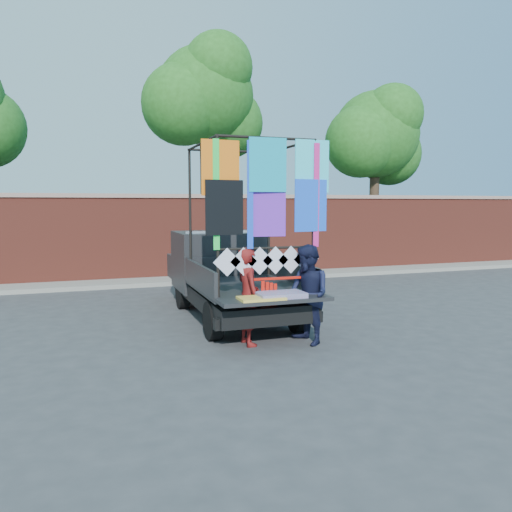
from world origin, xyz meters
name	(u,v)px	position (x,y,z in m)	size (l,w,h in m)	color
ground	(259,334)	(0.00, 0.00, 0.00)	(90.00, 90.00, 0.00)	#38383A
brick_wall	(184,236)	(0.00, 7.00, 1.33)	(30.00, 0.45, 2.61)	brown
curb	(189,280)	(0.00, 6.30, 0.06)	(30.00, 1.20, 0.12)	gray
tree_mid	(206,100)	(1.02, 8.12, 5.70)	(4.20, 3.30, 7.73)	#38281C
tree_right	(377,138)	(7.52, 8.12, 4.75)	(4.20, 3.30, 6.62)	#38281C
pickup_truck	(224,272)	(-0.09, 2.00, 0.85)	(2.14, 5.37, 3.38)	black
woman	(248,296)	(-0.40, -0.57, 0.81)	(0.59, 0.39, 1.62)	maroon
man	(308,295)	(0.55, -0.85, 0.82)	(0.80, 0.62, 1.65)	#151835
streamer_bundle	(273,289)	(-0.02, -0.72, 0.92)	(0.87, 0.08, 0.61)	red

